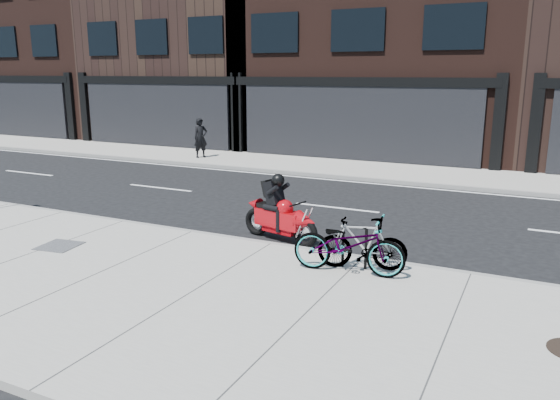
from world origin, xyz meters
The scene contains 11 objects.
ground centered at (0.00, 0.00, 0.00)m, with size 120.00×120.00×0.00m, color black.
sidewalk_near centered at (0.00, -5.00, 0.07)m, with size 60.00×6.00×0.13m, color gray.
sidewalk_far centered at (0.00, 7.75, 0.07)m, with size 60.00×3.50×0.13m, color gray.
building_west centered at (-22.00, 14.50, 6.75)m, with size 10.00×10.00×13.50m, color black.
building_midwest centered at (-12.00, 14.50, 6.00)m, with size 10.00×10.00×12.00m, color black.
bike_rack centered at (2.02, -2.60, 0.60)m, with size 0.48×0.10×0.80m.
bicycle_front centered at (2.01, -2.90, 0.66)m, with size 0.70×2.02×1.06m, color gray.
bicycle_rear centered at (2.17, -2.60, 0.61)m, with size 0.46×1.61×0.97m, color gray.
motorcycle centered at (-0.02, -1.36, 0.61)m, with size 1.99×0.82×1.50m.
pedestrian centered at (-7.94, 7.23, 0.95)m, with size 0.60×0.39×1.64m, color black.
utility_grate centered at (-3.85, -4.05, 0.14)m, with size 0.75×0.75×0.01m, color #464648.
Camera 1 is at (4.94, -11.70, 3.63)m, focal length 35.00 mm.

